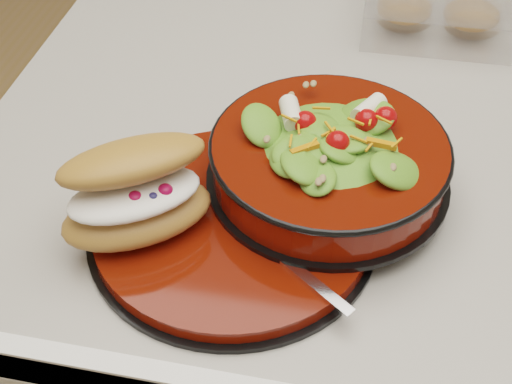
% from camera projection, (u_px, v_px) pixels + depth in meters
% --- Properties ---
extents(island_counter, '(1.24, 0.74, 0.90)m').
position_uv_depth(island_counter, '(446.00, 365.00, 1.12)').
color(island_counter, white).
rests_on(island_counter, ground).
extents(dinner_plate, '(0.29, 0.29, 0.02)m').
position_uv_depth(dinner_plate, '(233.00, 225.00, 0.71)').
color(dinner_plate, black).
rests_on(dinner_plate, island_counter).
extents(salad_bowl, '(0.25, 0.25, 0.10)m').
position_uv_depth(salad_bowl, '(330.00, 153.00, 0.72)').
color(salad_bowl, black).
rests_on(salad_bowl, dinner_plate).
extents(croissant, '(0.17, 0.16, 0.09)m').
position_uv_depth(croissant, '(137.00, 192.00, 0.67)').
color(croissant, '#B36D36').
rests_on(croissant, dinner_plate).
extents(fork, '(0.13, 0.10, 0.00)m').
position_uv_depth(fork, '(286.00, 261.00, 0.66)').
color(fork, silver).
rests_on(fork, dinner_plate).
extents(pastry_box, '(0.20, 0.15, 0.09)m').
position_uv_depth(pastry_box, '(440.00, 1.00, 0.96)').
color(pastry_box, white).
rests_on(pastry_box, island_counter).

